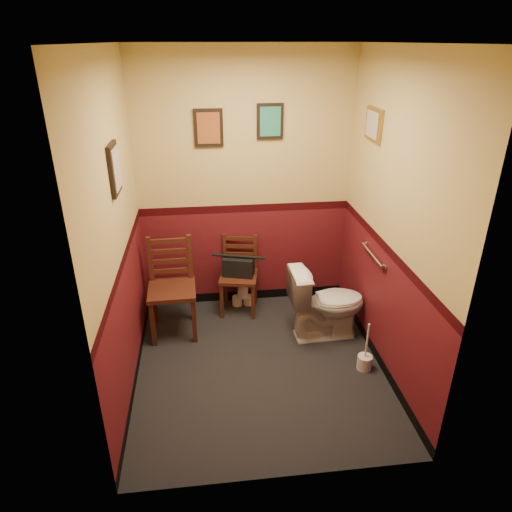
{
  "coord_description": "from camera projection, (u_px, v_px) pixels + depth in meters",
  "views": [
    {
      "loc": [
        -0.43,
        -3.34,
        2.72
      ],
      "look_at": [
        0.0,
        0.25,
        1.0
      ],
      "focal_mm": 32.0,
      "sensor_mm": 36.0,
      "label": 1
    }
  ],
  "objects": [
    {
      "name": "floor",
      "position": [
        259.0,
        365.0,
        4.21
      ],
      "size": [
        2.2,
        2.4,
        0.0
      ],
      "primitive_type": "cube",
      "color": "black",
      "rests_on": "ground"
    },
    {
      "name": "ceiling",
      "position": [
        260.0,
        43.0,
        3.05
      ],
      "size": [
        2.2,
        2.4,
        0.0
      ],
      "primitive_type": "cube",
      "rotation": [
        3.14,
        0.0,
        0.0
      ],
      "color": "silver",
      "rests_on": "ground"
    },
    {
      "name": "wall_back",
      "position": [
        245.0,
        186.0,
        4.71
      ],
      "size": [
        2.2,
        0.0,
        2.7
      ],
      "primitive_type": "cube",
      "rotation": [
        1.57,
        0.0,
        0.0
      ],
      "color": "#581319",
      "rests_on": "ground"
    },
    {
      "name": "wall_front",
      "position": [
        287.0,
        310.0,
        2.56
      ],
      "size": [
        2.2,
        0.0,
        2.7
      ],
      "primitive_type": "cube",
      "rotation": [
        -1.57,
        0.0,
        0.0
      ],
      "color": "#581319",
      "rests_on": "ground"
    },
    {
      "name": "wall_left",
      "position": [
        118.0,
        236.0,
        3.51
      ],
      "size": [
        0.0,
        2.4,
        2.7
      ],
      "primitive_type": "cube",
      "rotation": [
        1.57,
        0.0,
        1.57
      ],
      "color": "#581319",
      "rests_on": "ground"
    },
    {
      "name": "wall_right",
      "position": [
        392.0,
        224.0,
        3.75
      ],
      "size": [
        0.0,
        2.4,
        2.7
      ],
      "primitive_type": "cube",
      "rotation": [
        1.57,
        0.0,
        -1.57
      ],
      "color": "#581319",
      "rests_on": "ground"
    },
    {
      "name": "grab_bar",
      "position": [
        373.0,
        255.0,
        4.14
      ],
      "size": [
        0.05,
        0.56,
        0.06
      ],
      "color": "silver",
      "rests_on": "wall_right"
    },
    {
      "name": "framed_print_back_a",
      "position": [
        208.0,
        128.0,
        4.39
      ],
      "size": [
        0.28,
        0.04,
        0.36
      ],
      "color": "black",
      "rests_on": "wall_back"
    },
    {
      "name": "framed_print_back_b",
      "position": [
        270.0,
        121.0,
        4.44
      ],
      "size": [
        0.26,
        0.04,
        0.34
      ],
      "color": "black",
      "rests_on": "wall_back"
    },
    {
      "name": "framed_print_left",
      "position": [
        115.0,
        169.0,
        3.39
      ],
      "size": [
        0.04,
        0.3,
        0.38
      ],
      "color": "black",
      "rests_on": "wall_left"
    },
    {
      "name": "framed_print_right",
      "position": [
        374.0,
        124.0,
        3.98
      ],
      "size": [
        0.04,
        0.34,
        0.28
      ],
      "color": "olive",
      "rests_on": "wall_right"
    },
    {
      "name": "toilet",
      "position": [
        326.0,
        303.0,
        4.5
      ],
      "size": [
        0.77,
        0.45,
        0.74
      ],
      "primitive_type": "imported",
      "rotation": [
        0.0,
        0.0,
        1.61
      ],
      "color": "white",
      "rests_on": "floor"
    },
    {
      "name": "toilet_brush",
      "position": [
        365.0,
        361.0,
        4.14
      ],
      "size": [
        0.13,
        0.13,
        0.48
      ],
      "color": "silver",
      "rests_on": "floor"
    },
    {
      "name": "chair_left",
      "position": [
        172.0,
        288.0,
        4.52
      ],
      "size": [
        0.47,
        0.47,
        0.98
      ],
      "rotation": [
        0.0,
        0.0,
        0.03
      ],
      "color": "#472015",
      "rests_on": "floor"
    },
    {
      "name": "chair_right",
      "position": [
        239.0,
        275.0,
        4.93
      ],
      "size": [
        0.46,
        0.46,
        0.84
      ],
      "rotation": [
        0.0,
        0.0,
        -0.19
      ],
      "color": "#472015",
      "rests_on": "floor"
    },
    {
      "name": "handbag",
      "position": [
        239.0,
        266.0,
        4.84
      ],
      "size": [
        0.35,
        0.24,
        0.24
      ],
      "rotation": [
        0.0,
        0.0,
        -0.28
      ],
      "color": "black",
      "rests_on": "chair_right"
    },
    {
      "name": "tp_stack",
      "position": [
        243.0,
        295.0,
        5.11
      ],
      "size": [
        0.24,
        0.15,
        0.31
      ],
      "color": "silver",
      "rests_on": "floor"
    }
  ]
}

